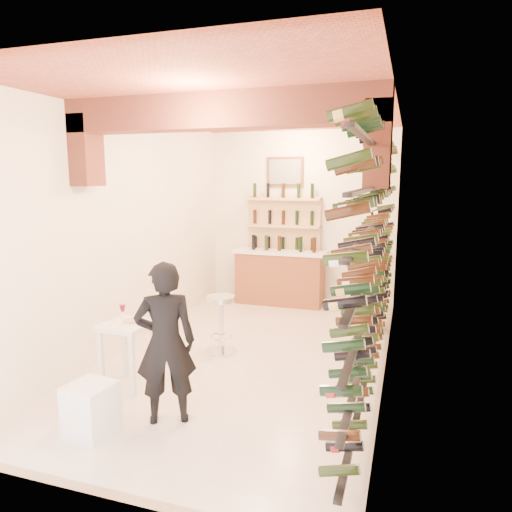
{
  "coord_description": "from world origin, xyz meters",
  "views": [
    {
      "loc": [
        1.94,
        -5.62,
        2.36
      ],
      "look_at": [
        0.0,
        0.3,
        1.3
      ],
      "focal_mm": 32.81,
      "sensor_mm": 36.0,
      "label": 1
    }
  ],
  "objects_px": {
    "back_counter": "(280,276)",
    "chrome_barstool": "(221,320)",
    "tasting_table": "(127,334)",
    "wine_rack": "(371,246)",
    "white_stool": "(91,410)",
    "crate_lower": "(367,321)",
    "person": "(165,343)"
  },
  "relations": [
    {
      "from": "back_counter",
      "to": "person",
      "type": "distance_m",
      "value": 4.5
    },
    {
      "from": "wine_rack",
      "to": "chrome_barstool",
      "type": "distance_m",
      "value": 2.22
    },
    {
      "from": "crate_lower",
      "to": "tasting_table",
      "type": "bearing_deg",
      "value": -129.5
    },
    {
      "from": "tasting_table",
      "to": "chrome_barstool",
      "type": "bearing_deg",
      "value": 68.69
    },
    {
      "from": "white_stool",
      "to": "back_counter",
      "type": "bearing_deg",
      "value": 84.8
    },
    {
      "from": "back_counter",
      "to": "white_stool",
      "type": "distance_m",
      "value": 4.97
    },
    {
      "from": "chrome_barstool",
      "to": "tasting_table",
      "type": "bearing_deg",
      "value": -115.01
    },
    {
      "from": "back_counter",
      "to": "white_stool",
      "type": "xyz_separation_m",
      "value": [
        -0.45,
        -4.94,
        -0.29
      ]
    },
    {
      "from": "wine_rack",
      "to": "tasting_table",
      "type": "xyz_separation_m",
      "value": [
        -2.53,
        -1.3,
        -0.94
      ]
    },
    {
      "from": "back_counter",
      "to": "tasting_table",
      "type": "height_order",
      "value": "back_counter"
    },
    {
      "from": "back_counter",
      "to": "tasting_table",
      "type": "xyz_separation_m",
      "value": [
        -0.7,
        -3.95,
        0.08
      ]
    },
    {
      "from": "wine_rack",
      "to": "crate_lower",
      "type": "distance_m",
      "value": 2.15
    },
    {
      "from": "wine_rack",
      "to": "person",
      "type": "bearing_deg",
      "value": -133.26
    },
    {
      "from": "person",
      "to": "chrome_barstool",
      "type": "relative_size",
      "value": 2.02
    },
    {
      "from": "back_counter",
      "to": "person",
      "type": "xyz_separation_m",
      "value": [
        0.09,
        -4.49,
        0.26
      ]
    },
    {
      "from": "tasting_table",
      "to": "chrome_barstool",
      "type": "relative_size",
      "value": 1.15
    },
    {
      "from": "white_stool",
      "to": "crate_lower",
      "type": "bearing_deg",
      "value": 61.14
    },
    {
      "from": "white_stool",
      "to": "person",
      "type": "xyz_separation_m",
      "value": [
        0.54,
        0.44,
        0.55
      ]
    },
    {
      "from": "person",
      "to": "crate_lower",
      "type": "bearing_deg",
      "value": -143.35
    },
    {
      "from": "chrome_barstool",
      "to": "person",
      "type": "bearing_deg",
      "value": -84.09
    },
    {
      "from": "wine_rack",
      "to": "chrome_barstool",
      "type": "relative_size",
      "value": 7.26
    },
    {
      "from": "wine_rack",
      "to": "tasting_table",
      "type": "relative_size",
      "value": 6.3
    },
    {
      "from": "back_counter",
      "to": "chrome_barstool",
      "type": "bearing_deg",
      "value": -92.08
    },
    {
      "from": "white_stool",
      "to": "crate_lower",
      "type": "distance_m",
      "value": 4.45
    },
    {
      "from": "white_stool",
      "to": "crate_lower",
      "type": "xyz_separation_m",
      "value": [
        2.15,
        3.9,
        -0.11
      ]
    },
    {
      "from": "wine_rack",
      "to": "crate_lower",
      "type": "relative_size",
      "value": 13.1
    },
    {
      "from": "chrome_barstool",
      "to": "wine_rack",
      "type": "bearing_deg",
      "value": 0.32
    },
    {
      "from": "back_counter",
      "to": "white_stool",
      "type": "bearing_deg",
      "value": -95.2
    },
    {
      "from": "tasting_table",
      "to": "crate_lower",
      "type": "height_order",
      "value": "tasting_table"
    },
    {
      "from": "wine_rack",
      "to": "chrome_barstool",
      "type": "height_order",
      "value": "wine_rack"
    },
    {
      "from": "tasting_table",
      "to": "back_counter",
      "type": "bearing_deg",
      "value": 83.69
    },
    {
      "from": "back_counter",
      "to": "crate_lower",
      "type": "height_order",
      "value": "back_counter"
    }
  ]
}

